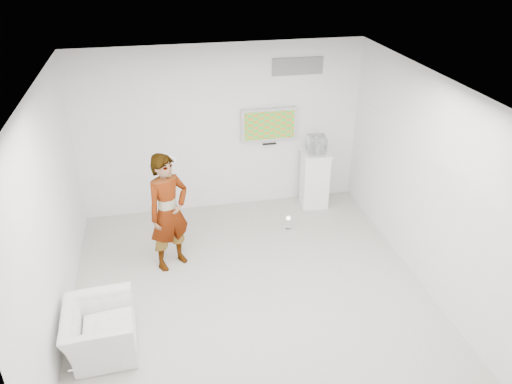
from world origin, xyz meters
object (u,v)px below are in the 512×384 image
Objects in this scene: tv at (269,125)px; armchair at (100,330)px; pedestal at (315,179)px; person at (169,212)px; floor_uplight at (288,224)px.

tv is 4.52m from armchair.
pedestal is at bearing -19.06° from tv.
tv is 1.05× the size of armchair.
armchair is 0.89× the size of pedestal.
person reaches higher than tv.
tv is 3.85× the size of floor_uplight.
person reaches higher than pedestal.
armchair reaches higher than floor_uplight.
pedestal is 1.14m from floor_uplight.
floor_uplight is at bearing -84.41° from tv.
tv reaches higher than floor_uplight.
armchair is 3.65× the size of floor_uplight.
floor_uplight is (2.01, 0.57, -0.80)m from person.
person is 1.95× the size of armchair.
person is 1.98m from armchair.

